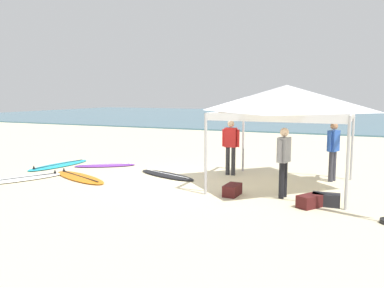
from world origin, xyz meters
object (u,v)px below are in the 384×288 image
at_px(surfboard_cyan, 59,165).
at_px(person_grey, 284,158).
at_px(canopy_tent, 286,99).
at_px(surfboard_orange, 80,177).
at_px(person_blue, 333,147).
at_px(gear_bag_by_pole, 310,201).
at_px(surfboard_black, 167,175).
at_px(gear_bag_on_sand, 232,190).
at_px(gear_bag_near_tent, 326,200).
at_px(surfboard_purple, 105,165).
at_px(surfboard_white, 20,179).
at_px(person_red, 231,144).

distance_m(surfboard_cyan, person_grey, 8.15).
bearing_deg(canopy_tent, surfboard_orange, -166.32).
bearing_deg(person_blue, gear_bag_by_pole, -94.49).
bearing_deg(surfboard_orange, surfboard_black, 31.24).
height_order(gear_bag_by_pole, gear_bag_on_sand, same).
xyz_separation_m(person_blue, person_grey, (-0.96, -2.40, 0.00)).
xyz_separation_m(person_blue, gear_bag_near_tent, (0.08, -2.72, -0.85)).
distance_m(person_grey, gear_bag_near_tent, 1.37).
relative_size(surfboard_purple, gear_bag_near_tent, 3.42).
bearing_deg(canopy_tent, gear_bag_on_sand, -123.79).
bearing_deg(surfboard_orange, surfboard_purple, 103.98).
height_order(canopy_tent, surfboard_white, canopy_tent).
bearing_deg(gear_bag_near_tent, surfboard_purple, 164.98).
xyz_separation_m(surfboard_purple, gear_bag_on_sand, (5.31, -2.01, 0.10)).
bearing_deg(person_grey, gear_bag_by_pole, -39.15).
xyz_separation_m(surfboard_orange, person_blue, (6.96, 2.64, 0.95)).
height_order(surfboard_cyan, surfboard_black, same).
bearing_deg(person_blue, surfboard_white, -157.23).
distance_m(person_blue, gear_bag_by_pole, 3.12).
relative_size(gear_bag_near_tent, gear_bag_on_sand, 1.00).
height_order(surfboard_purple, gear_bag_by_pole, gear_bag_by_pole).
xyz_separation_m(surfboard_cyan, surfboard_black, (4.25, 0.03, 0.00)).
xyz_separation_m(surfboard_orange, gear_bag_on_sand, (4.82, -0.07, 0.10)).
height_order(surfboard_black, surfboard_purple, same).
relative_size(surfboard_orange, surfboard_white, 1.01).
distance_m(surfboard_white, gear_bag_by_pole, 8.19).
bearing_deg(surfboard_white, person_red, 30.43).
bearing_deg(gear_bag_by_pole, gear_bag_on_sand, 171.73).
bearing_deg(surfboard_orange, gear_bag_near_tent, -0.60).
distance_m(surfboard_orange, surfboard_black, 2.61).
height_order(person_blue, gear_bag_on_sand, person_blue).
distance_m(surfboard_black, gear_bag_by_pole, 4.81).
height_order(canopy_tent, gear_bag_by_pole, canopy_tent).
height_order(surfboard_orange, gear_bag_on_sand, gear_bag_on_sand).
height_order(canopy_tent, surfboard_purple, canopy_tent).
bearing_deg(surfboard_cyan, surfboard_black, 0.34).
bearing_deg(surfboard_black, person_blue, 15.22).
xyz_separation_m(person_grey, gear_bag_by_pole, (0.72, -0.59, -0.85)).
relative_size(surfboard_black, gear_bag_near_tent, 3.90).
bearing_deg(person_red, surfboard_purple, -175.42).
height_order(surfboard_cyan, gear_bag_by_pole, gear_bag_by_pole).
bearing_deg(surfboard_white, person_grey, 8.60).
xyz_separation_m(surfboard_black, surfboard_white, (-3.67, -2.24, -0.00)).
distance_m(surfboard_white, person_blue, 9.16).
distance_m(surfboard_cyan, surfboard_white, 2.29).
relative_size(surfboard_orange, surfboard_cyan, 1.00).
relative_size(canopy_tent, person_blue, 2.00).
bearing_deg(canopy_tent, surfboard_cyan, -179.38).
bearing_deg(gear_bag_near_tent, surfboard_white, -174.54).
relative_size(surfboard_white, gear_bag_on_sand, 4.30).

